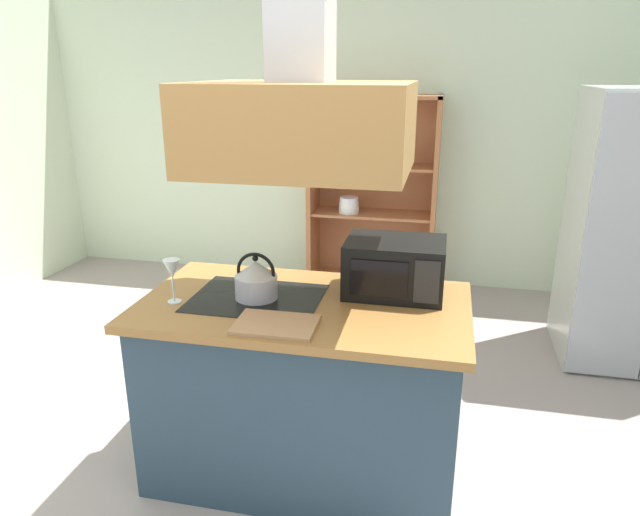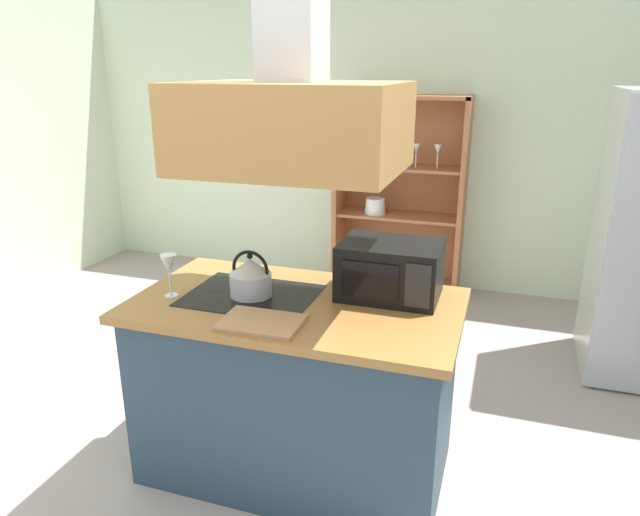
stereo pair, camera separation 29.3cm
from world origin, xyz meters
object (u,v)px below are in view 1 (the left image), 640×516
at_px(microwave, 395,267).
at_px(wine_glass_on_counter, 172,271).
at_px(dish_cabinet, 372,205).
at_px(kettle, 256,279).
at_px(cutting_board, 276,325).

height_order(microwave, wine_glass_on_counter, microwave).
xyz_separation_m(microwave, wine_glass_on_counter, (-0.97, -0.33, 0.02)).
bearing_deg(wine_glass_on_counter, microwave, 18.89).
bearing_deg(dish_cabinet, kettle, -94.42).
height_order(kettle, cutting_board, kettle).
xyz_separation_m(dish_cabinet, wine_glass_on_counter, (-0.56, -2.76, 0.30)).
distance_m(dish_cabinet, microwave, 2.48).
relative_size(cutting_board, wine_glass_on_counter, 1.65).
relative_size(microwave, wine_glass_on_counter, 2.23).
distance_m(cutting_board, microwave, 0.67).
bearing_deg(kettle, dish_cabinet, 85.58).
distance_m(kettle, wine_glass_on_counter, 0.38).
relative_size(dish_cabinet, wine_glass_on_counter, 8.28).
distance_m(kettle, cutting_board, 0.34).
bearing_deg(cutting_board, dish_cabinet, 89.45).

